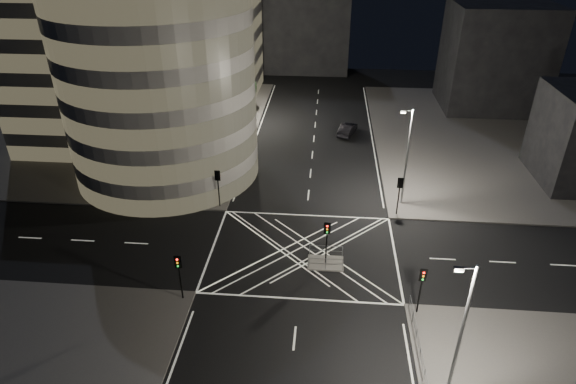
# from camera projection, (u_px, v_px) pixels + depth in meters

# --- Properties ---
(ground) EXTENTS (120.00, 120.00, 0.00)m
(ground) POSITION_uv_depth(u_px,v_px,m) (303.00, 252.00, 42.07)
(ground) COLOR black
(ground) RESTS_ON ground
(sidewalk_far_left) EXTENTS (42.00, 42.00, 0.15)m
(sidewalk_far_left) POSITION_uv_depth(u_px,v_px,m) (108.00, 126.00, 67.56)
(sidewalk_far_left) COLOR #565351
(sidewalk_far_left) RESTS_ON ground
(sidewalk_far_right) EXTENTS (42.00, 42.00, 0.15)m
(sidewalk_far_right) POSITION_uv_depth(u_px,v_px,m) (535.00, 140.00, 63.27)
(sidewalk_far_right) COLOR #565351
(sidewalk_far_right) RESTS_ON ground
(central_island) EXTENTS (3.00, 2.00, 0.15)m
(central_island) POSITION_uv_depth(u_px,v_px,m) (326.00, 263.00, 40.59)
(central_island) COLOR slate
(central_island) RESTS_ON ground
(office_tower_curved) EXTENTS (30.00, 29.00, 27.20)m
(office_tower_curved) POSITION_uv_depth(u_px,v_px,m) (129.00, 50.00, 53.57)
(office_tower_curved) COLOR gray
(office_tower_curved) RESTS_ON sidewalk_far_left
(office_block_rear) EXTENTS (24.00, 16.00, 22.00)m
(office_block_rear) POSITION_uv_depth(u_px,v_px,m) (178.00, 24.00, 74.56)
(office_block_rear) COLOR gray
(office_block_rear) RESTS_ON sidewalk_far_left
(building_right_far) EXTENTS (14.00, 12.00, 15.00)m
(building_right_far) POSITION_uv_depth(u_px,v_px,m) (495.00, 57.00, 71.00)
(building_right_far) COLOR black
(building_right_far) RESTS_ON sidewalk_far_right
(building_far_end) EXTENTS (18.00, 8.00, 18.00)m
(building_far_end) POSITION_uv_depth(u_px,v_px,m) (300.00, 21.00, 88.14)
(building_far_end) COLOR black
(building_far_end) RESTS_ON ground
(tree_a) EXTENTS (3.85, 3.85, 6.61)m
(tree_a) POSITION_uv_depth(u_px,v_px,m) (205.00, 157.00, 48.40)
(tree_a) COLOR black
(tree_a) RESTS_ON sidewalk_far_left
(tree_b) EXTENTS (4.94, 4.94, 7.80)m
(tree_b) POSITION_uv_depth(u_px,v_px,m) (217.00, 129.00, 53.31)
(tree_b) COLOR black
(tree_b) RESTS_ON sidewalk_far_left
(tree_c) EXTENTS (4.74, 4.74, 7.18)m
(tree_c) POSITION_uv_depth(u_px,v_px,m) (228.00, 114.00, 58.76)
(tree_c) COLOR black
(tree_c) RESTS_ON sidewalk_far_left
(tree_d) EXTENTS (4.47, 4.47, 7.97)m
(tree_d) POSITION_uv_depth(u_px,v_px,m) (236.00, 91.00, 63.49)
(tree_d) COLOR black
(tree_d) RESTS_ON sidewalk_far_left
(tree_e) EXTENTS (3.65, 3.65, 6.12)m
(tree_e) POSITION_uv_depth(u_px,v_px,m) (244.00, 88.00, 69.37)
(tree_e) COLOR black
(tree_e) RESTS_ON sidewalk_far_left
(traffic_signal_fl) EXTENTS (0.55, 0.22, 4.00)m
(traffic_signal_fl) POSITION_uv_depth(u_px,v_px,m) (218.00, 182.00, 47.17)
(traffic_signal_fl) COLOR black
(traffic_signal_fl) RESTS_ON sidewalk_far_left
(traffic_signal_nl) EXTENTS (0.55, 0.22, 4.00)m
(traffic_signal_nl) POSITION_uv_depth(u_px,v_px,m) (179.00, 269.00, 35.39)
(traffic_signal_nl) COLOR black
(traffic_signal_nl) RESTS_ON sidewalk_near_left
(traffic_signal_fr) EXTENTS (0.55, 0.22, 4.00)m
(traffic_signal_fr) POSITION_uv_depth(u_px,v_px,m) (399.00, 189.00, 45.87)
(traffic_signal_fr) COLOR black
(traffic_signal_fr) RESTS_ON sidewalk_far_right
(traffic_signal_nr) EXTENTS (0.55, 0.22, 4.00)m
(traffic_signal_nr) POSITION_uv_depth(u_px,v_px,m) (422.00, 283.00, 34.09)
(traffic_signal_nr) COLOR black
(traffic_signal_nr) RESTS_ON sidewalk_near_right
(traffic_signal_island) EXTENTS (0.55, 0.22, 4.00)m
(traffic_signal_island) POSITION_uv_depth(u_px,v_px,m) (327.00, 235.00, 39.18)
(traffic_signal_island) COLOR black
(traffic_signal_island) RESTS_ON central_island
(street_lamp_left_near) EXTENTS (1.25, 0.25, 10.00)m
(street_lamp_left_near) POSITION_uv_depth(u_px,v_px,m) (221.00, 136.00, 50.42)
(street_lamp_left_near) COLOR slate
(street_lamp_left_near) RESTS_ON sidewalk_far_left
(street_lamp_left_far) EXTENTS (1.25, 0.25, 10.00)m
(street_lamp_left_far) POSITION_uv_depth(u_px,v_px,m) (248.00, 85.00, 66.01)
(street_lamp_left_far) COLOR slate
(street_lamp_left_far) RESTS_ON sidewalk_far_left
(street_lamp_right_far) EXTENTS (1.25, 0.25, 10.00)m
(street_lamp_right_far) POSITION_uv_depth(u_px,v_px,m) (407.00, 155.00, 46.43)
(street_lamp_right_far) COLOR slate
(street_lamp_right_far) RESTS_ON sidewalk_far_right
(street_lamp_right_near) EXTENTS (1.25, 0.25, 10.00)m
(street_lamp_right_near) POSITION_uv_depth(u_px,v_px,m) (460.00, 332.00, 26.51)
(street_lamp_right_near) COLOR slate
(street_lamp_right_near) RESTS_ON sidewalk_near_right
(railing_near_right) EXTENTS (0.06, 11.70, 1.10)m
(railing_near_right) POSITION_uv_depth(u_px,v_px,m) (422.00, 364.00, 30.59)
(railing_near_right) COLOR slate
(railing_near_right) RESTS_ON sidewalk_near_right
(railing_island_south) EXTENTS (2.80, 0.06, 1.10)m
(railing_island_south) POSITION_uv_depth(u_px,v_px,m) (326.00, 264.00, 39.50)
(railing_island_south) COLOR slate
(railing_island_south) RESTS_ON central_island
(railing_island_north) EXTENTS (2.80, 0.06, 1.10)m
(railing_island_north) POSITION_uv_depth(u_px,v_px,m) (326.00, 251.00, 41.06)
(railing_island_north) COLOR slate
(railing_island_north) RESTS_ON central_island
(sedan) EXTENTS (2.93, 4.91, 1.53)m
(sedan) POSITION_uv_depth(u_px,v_px,m) (347.00, 129.00, 64.56)
(sedan) COLOR black
(sedan) RESTS_ON ground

